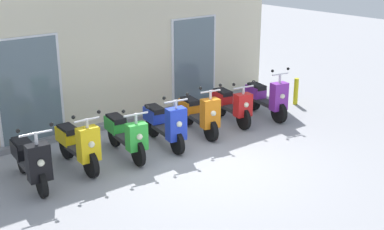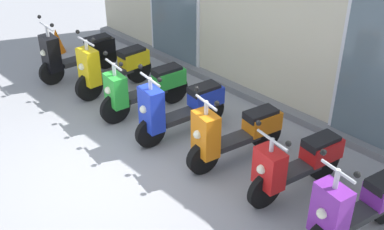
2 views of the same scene
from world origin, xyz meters
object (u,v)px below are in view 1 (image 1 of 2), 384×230
Objects in this scene: scooter_yellow at (78,144)px; scooter_green at (125,134)px; scooter_purple at (267,98)px; curb_bollard at (296,91)px; scooter_black at (31,160)px; scooter_orange at (199,113)px; scooter_blue at (165,123)px; scooter_red at (231,104)px.

scooter_yellow reaches higher than scooter_green.
curb_bollard is (1.33, 0.21, -0.13)m from scooter_purple.
curb_bollard is (7.27, 0.17, -0.13)m from scooter_black.
scooter_purple is at bearing -171.17° from curb_bollard.
scooter_black is 0.97× the size of scooter_green.
scooter_orange reaches higher than scooter_green.
scooter_yellow is 2.26× the size of curb_bollard.
scooter_yellow is 0.95× the size of scooter_green.
scooter_yellow is 0.99× the size of scooter_orange.
scooter_blue is 2.29× the size of curb_bollard.
scooter_purple reaches higher than scooter_orange.
scooter_black is at bearing 179.68° from scooter_purple.
scooter_black is 7.27m from curb_bollard.
scooter_black is 1.01× the size of scooter_orange.
scooter_orange is at bearing 1.45° from scooter_green.
scooter_black reaches higher than scooter_orange.
scooter_black reaches higher than scooter_green.
curb_bollard is at bearing 8.83° from scooter_purple.
scooter_red is at bearing 4.87° from scooter_blue.
curb_bollard is at bearing 1.05° from scooter_green.
scooter_orange is at bearing -179.18° from curb_bollard.
curb_bollard is (5.29, 0.10, -0.12)m from scooter_green.
scooter_black is 1.02× the size of scooter_yellow.
scooter_blue is 3.03m from scooter_purple.
scooter_blue is at bearing -173.23° from scooter_orange.
scooter_purple is at bearing -0.71° from scooter_blue.
scooter_blue is (0.92, -0.07, 0.03)m from scooter_green.
scooter_orange is (1.95, 0.05, -0.01)m from scooter_green.
scooter_orange reaches higher than scooter_yellow.
scooter_green reaches higher than curb_bollard.
scooter_blue reaches higher than scooter_yellow.
scooter_orange reaches higher than curb_bollard.
scooter_red is (2.06, 0.18, -0.03)m from scooter_blue.
scooter_red is at bearing 2.08° from scooter_black.
scooter_blue is 1.03m from scooter_orange.
scooter_red is 2.21× the size of curb_bollard.
scooter_purple is at bearing -12.31° from scooter_red.
scooter_purple reaches higher than curb_bollard.
scooter_green is 1.06× the size of scooter_purple.
scooter_blue is at bearing 0.10° from scooter_black.
scooter_green is at bearing -178.55° from scooter_orange.
scooter_purple is (4.95, -0.17, -0.00)m from scooter_yellow.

